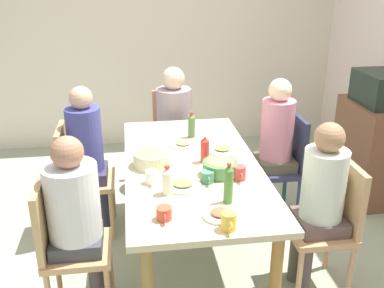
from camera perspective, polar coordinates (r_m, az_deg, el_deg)
ground_plane at (r=3.51m, az=0.00°, el=-13.76°), size 5.61×5.61×0.00m
wall_left at (r=5.28m, az=-3.78°, el=13.87°), size 0.12×4.23×2.60m
dining_table at (r=3.17m, az=0.00°, el=-3.92°), size 1.85×0.92×0.75m
chair_0 at (r=2.85m, az=-15.97°, el=-11.75°), size 0.40×0.40×0.90m
person_0 at (r=2.74m, az=-14.51°, el=-8.28°), size 0.31×0.31×1.18m
chair_1 at (r=3.83m, az=11.57°, el=-2.15°), size 0.40×0.40×0.90m
person_1 at (r=3.73m, az=10.47°, el=0.58°), size 0.30×0.30×1.22m
chair_2 at (r=3.08m, az=17.19°, el=-9.18°), size 0.40×0.40×0.90m
person_2 at (r=2.95m, az=15.96°, el=-6.31°), size 0.30×0.30×1.18m
chair_3 at (r=3.65m, az=-14.27°, el=-3.67°), size 0.40×0.40×0.90m
person_3 at (r=3.56m, az=-13.10°, el=-0.74°), size 0.30×0.30×1.21m
chair_4 at (r=4.42m, az=-2.39°, el=1.65°), size 0.40×0.40×0.90m
person_4 at (r=4.27m, az=-2.30°, el=3.71°), size 0.32×0.32×1.16m
plate_0 at (r=3.43m, az=-1.10°, el=-0.02°), size 0.21×0.21×0.04m
plate_1 at (r=2.52m, az=3.66°, el=-8.86°), size 0.20×0.20×0.04m
plate_2 at (r=2.82m, az=-1.20°, el=-5.19°), size 0.23×0.23×0.04m
plate_3 at (r=3.34m, az=3.88°, el=-0.72°), size 0.22×0.22×0.04m
bowl_0 at (r=3.10m, az=-5.06°, el=-1.71°), size 0.26×0.26×0.12m
bowl_1 at (r=2.96m, az=3.57°, el=-2.89°), size 0.23×0.23×0.11m
cup_0 at (r=2.87m, az=1.98°, el=-4.19°), size 0.12×0.09×0.07m
cup_1 at (r=2.48m, az=-3.55°, el=-8.78°), size 0.12×0.09×0.07m
cup_2 at (r=2.39m, az=4.69°, el=-9.74°), size 0.12×0.08×0.10m
cup_3 at (r=2.91m, az=6.05°, el=-3.66°), size 0.12×0.08×0.09m
cup_4 at (r=2.86m, az=-5.13°, el=-4.22°), size 0.12×0.08×0.08m
bottle_0 at (r=3.13m, az=1.64°, el=-0.69°), size 0.06×0.06×0.20m
bottle_1 at (r=3.57m, az=-0.06°, el=2.35°), size 0.06×0.06×0.21m
bottle_2 at (r=2.71m, az=-3.13°, el=-4.67°), size 0.07×0.07×0.19m
bottle_3 at (r=2.61m, az=4.64°, el=-5.10°), size 0.06×0.06×0.25m
side_cabinet at (r=4.42m, az=21.78°, el=-0.85°), size 0.70×0.44×0.90m
microwave at (r=4.24m, az=22.91°, el=6.50°), size 0.48×0.36×0.28m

